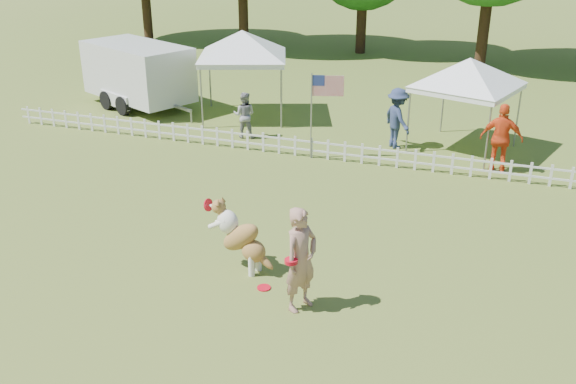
% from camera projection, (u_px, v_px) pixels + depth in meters
% --- Properties ---
extents(ground, '(120.00, 120.00, 0.00)m').
position_uv_depth(ground, '(240.00, 281.00, 12.39)').
color(ground, '#45601E').
rests_on(ground, ground).
extents(picket_fence, '(22.00, 0.08, 0.60)m').
position_uv_depth(picket_fence, '(336.00, 151.00, 18.33)').
color(picket_fence, silver).
rests_on(picket_fence, ground).
extents(handler, '(0.72, 0.84, 1.95)m').
position_uv_depth(handler, '(301.00, 259.00, 11.19)').
color(handler, '#A67763').
rests_on(handler, ground).
extents(dog, '(1.43, 0.70, 1.41)m').
position_uv_depth(dog, '(242.00, 237.00, 12.53)').
color(dog, brown).
rests_on(dog, ground).
extents(frisbee_on_turf, '(0.32, 0.32, 0.02)m').
position_uv_depth(frisbee_on_turf, '(264.00, 288.00, 12.14)').
color(frisbee_on_turf, red).
rests_on(frisbee_on_turf, ground).
extents(canopy_tent_left, '(3.60, 3.60, 2.91)m').
position_uv_depth(canopy_tent_left, '(243.00, 75.00, 21.88)').
color(canopy_tent_left, white).
rests_on(canopy_tent_left, ground).
extents(canopy_tent_right, '(3.28, 3.28, 2.70)m').
position_uv_depth(canopy_tent_right, '(465.00, 106.00, 18.82)').
color(canopy_tent_right, white).
rests_on(canopy_tent_right, ground).
extents(cargo_trailer, '(5.75, 4.31, 2.32)m').
position_uv_depth(cargo_trailer, '(138.00, 75.00, 23.22)').
color(cargo_trailer, silver).
rests_on(cargo_trailer, ground).
extents(flag_pole, '(0.95, 0.36, 2.49)m').
position_uv_depth(flag_pole, '(311.00, 117.00, 18.16)').
color(flag_pole, gray).
rests_on(flag_pole, ground).
extents(spectator_a, '(0.79, 0.67, 1.46)m').
position_uv_depth(spectator_a, '(244.00, 115.00, 20.09)').
color(spectator_a, gray).
rests_on(spectator_a, ground).
extents(spectator_b, '(1.28, 1.33, 1.83)m').
position_uv_depth(spectator_b, '(397.00, 118.00, 19.14)').
color(spectator_b, navy).
rests_on(spectator_b, ground).
extents(spectator_c, '(1.13, 0.48, 1.91)m').
position_uv_depth(spectator_c, '(501.00, 138.00, 17.29)').
color(spectator_c, '#E6471B').
rests_on(spectator_c, ground).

